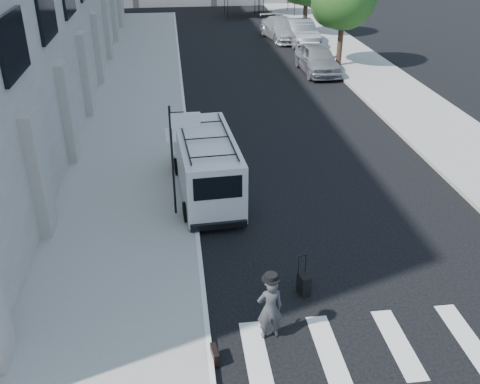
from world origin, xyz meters
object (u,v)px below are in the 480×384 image
object	(u,v)px
briefcase	(215,355)
cargo_van	(206,164)
parked_car_c	(282,29)
suitcase	(304,284)
parked_car_a	(317,59)
parked_car_b	(300,32)
businessman	(270,308)

from	to	relation	value
briefcase	cargo_van	distance (m)	7.75
cargo_van	parked_car_c	bearing A→B (deg)	69.38
suitcase	parked_car_a	world-z (taller)	parked_car_a
parked_car_b	briefcase	bearing A→B (deg)	-108.86
parked_car_c	parked_car_a	bearing A→B (deg)	-95.81
parked_car_c	cargo_van	bearing A→B (deg)	-114.82
suitcase	businessman	bearing A→B (deg)	-140.49
businessman	suitcase	world-z (taller)	businessman
businessman	cargo_van	bearing A→B (deg)	-87.66
parked_car_a	cargo_van	bearing A→B (deg)	-118.74
businessman	parked_car_b	world-z (taller)	parked_car_b
suitcase	briefcase	bearing A→B (deg)	-152.04
parked_car_a	briefcase	bearing A→B (deg)	-110.80
parked_car_a	parked_car_c	world-z (taller)	parked_car_a
parked_car_c	businessman	bearing A→B (deg)	-109.42
parked_car_a	parked_car_b	xyz separation A→B (m)	(0.66, 7.43, 0.03)
businessman	parked_car_b	size ratio (longest dim) A/B	0.31
suitcase	parked_car_c	xyz separation A→B (m)	(5.18, 29.09, 0.49)
briefcase	suitcase	size ratio (longest dim) A/B	0.42
cargo_van	parked_car_c	xyz separation A→B (m)	(7.20, 23.42, -0.31)
briefcase	parked_car_c	xyz separation A→B (m)	(7.58, 31.10, 0.61)
briefcase	cargo_van	bearing A→B (deg)	79.63
briefcase	cargo_van	xyz separation A→B (m)	(0.39, 7.69, 0.91)
parked_car_a	parked_car_c	bearing A→B (deg)	90.89
briefcase	parked_car_a	size ratio (longest dim) A/B	0.09
businessman	suitcase	distance (m)	1.88
briefcase	suitcase	bearing A→B (deg)	32.40
cargo_van	parked_car_b	xyz separation A→B (m)	(8.16, 21.73, -0.24)
cargo_van	parked_car_b	size ratio (longest dim) A/B	1.08
cargo_van	parked_car_a	world-z (taller)	cargo_van
briefcase	parked_car_b	bearing A→B (deg)	66.31
suitcase	parked_car_b	size ratio (longest dim) A/B	0.21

